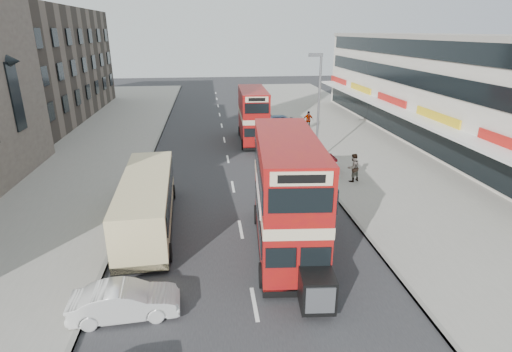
{
  "coord_description": "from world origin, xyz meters",
  "views": [
    {
      "loc": [
        -1.44,
        -10.3,
        9.59
      ],
      "look_at": [
        0.6,
        6.42,
        3.46
      ],
      "focal_mm": 28.1,
      "sensor_mm": 36.0,
      "label": 1
    }
  ],
  "objects_px": {
    "coach": "(147,201)",
    "car_right_b": "(282,142)",
    "car_left_front": "(125,301)",
    "pedestrian_near": "(353,167)",
    "cyclist": "(277,152)",
    "bus_main": "(287,195)",
    "pedestrian_far": "(308,120)",
    "street_lamp": "(318,101)",
    "bus_second": "(253,116)",
    "car_right_a": "(302,166)",
    "car_right_c": "(275,121)"
  },
  "relations": [
    {
      "from": "bus_second",
      "to": "cyclist",
      "type": "relative_size",
      "value": 4.42
    },
    {
      "from": "car_right_a",
      "to": "pedestrian_far",
      "type": "distance_m",
      "value": 13.64
    },
    {
      "from": "coach",
      "to": "car_right_b",
      "type": "bearing_deg",
      "value": 52.19
    },
    {
      "from": "car_left_front",
      "to": "cyclist",
      "type": "height_order",
      "value": "cyclist"
    },
    {
      "from": "street_lamp",
      "to": "car_left_front",
      "type": "xyz_separation_m",
      "value": [
        -11.13,
        -16.09,
        -4.16
      ]
    },
    {
      "from": "car_left_front",
      "to": "car_right_b",
      "type": "distance_m",
      "value": 22.51
    },
    {
      "from": "car_right_b",
      "to": "bus_main",
      "type": "bearing_deg",
      "value": -14.07
    },
    {
      "from": "car_right_a",
      "to": "pedestrian_near",
      "type": "bearing_deg",
      "value": 55.62
    },
    {
      "from": "car_right_a",
      "to": "cyclist",
      "type": "bearing_deg",
      "value": -164.77
    },
    {
      "from": "car_left_front",
      "to": "car_right_a",
      "type": "xyz_separation_m",
      "value": [
        9.58,
        13.77,
        0.05
      ]
    },
    {
      "from": "coach",
      "to": "cyclist",
      "type": "bearing_deg",
      "value": 48.35
    },
    {
      "from": "car_right_a",
      "to": "bus_main",
      "type": "bearing_deg",
      "value": -17.9
    },
    {
      "from": "car_right_c",
      "to": "car_left_front",
      "type": "bearing_deg",
      "value": -21.21
    },
    {
      "from": "street_lamp",
      "to": "pedestrian_near",
      "type": "distance_m",
      "value": 5.83
    },
    {
      "from": "car_right_b",
      "to": "coach",
      "type": "bearing_deg",
      "value": -39.31
    },
    {
      "from": "car_left_front",
      "to": "pedestrian_near",
      "type": "height_order",
      "value": "pedestrian_near"
    },
    {
      "from": "pedestrian_far",
      "to": "car_right_b",
      "type": "bearing_deg",
      "value": -116.91
    },
    {
      "from": "street_lamp",
      "to": "car_right_b",
      "type": "distance_m",
      "value": 6.28
    },
    {
      "from": "coach",
      "to": "car_right_b",
      "type": "xyz_separation_m",
      "value": [
        9.47,
        13.47,
        -0.84
      ]
    },
    {
      "from": "street_lamp",
      "to": "pedestrian_near",
      "type": "relative_size",
      "value": 4.23
    },
    {
      "from": "bus_second",
      "to": "car_right_a",
      "type": "relative_size",
      "value": 1.82
    },
    {
      "from": "bus_main",
      "to": "car_right_c",
      "type": "bearing_deg",
      "value": -93.63
    },
    {
      "from": "car_right_b",
      "to": "pedestrian_far",
      "type": "height_order",
      "value": "pedestrian_far"
    },
    {
      "from": "car_left_front",
      "to": "car_right_c",
      "type": "bearing_deg",
      "value": -23.26
    },
    {
      "from": "car_left_front",
      "to": "car_right_c",
      "type": "relative_size",
      "value": 0.93
    },
    {
      "from": "car_left_front",
      "to": "bus_main",
      "type": "bearing_deg",
      "value": -62.19
    },
    {
      "from": "car_right_b",
      "to": "pedestrian_near",
      "type": "distance_m",
      "value": 9.23
    },
    {
      "from": "street_lamp",
      "to": "car_right_c",
      "type": "relative_size",
      "value": 2.01
    },
    {
      "from": "street_lamp",
      "to": "pedestrian_near",
      "type": "height_order",
      "value": "street_lamp"
    },
    {
      "from": "pedestrian_near",
      "to": "pedestrian_far",
      "type": "height_order",
      "value": "pedestrian_near"
    },
    {
      "from": "car_right_a",
      "to": "car_right_b",
      "type": "distance_m",
      "value": 6.69
    },
    {
      "from": "coach",
      "to": "car_left_front",
      "type": "distance_m",
      "value": 7.04
    },
    {
      "from": "bus_main",
      "to": "car_right_a",
      "type": "bearing_deg",
      "value": -102.49
    },
    {
      "from": "car_right_c",
      "to": "pedestrian_far",
      "type": "bearing_deg",
      "value": 62.03
    },
    {
      "from": "bus_main",
      "to": "pedestrian_far",
      "type": "height_order",
      "value": "bus_main"
    },
    {
      "from": "street_lamp",
      "to": "car_left_front",
      "type": "bearing_deg",
      "value": -124.68
    },
    {
      "from": "bus_main",
      "to": "car_left_front",
      "type": "xyz_separation_m",
      "value": [
        -6.53,
        -3.99,
        -2.08
      ]
    },
    {
      "from": "pedestrian_near",
      "to": "coach",
      "type": "bearing_deg",
      "value": -3.77
    },
    {
      "from": "pedestrian_far",
      "to": "car_right_a",
      "type": "bearing_deg",
      "value": -101.62
    },
    {
      "from": "pedestrian_far",
      "to": "car_left_front",
      "type": "bearing_deg",
      "value": -112.2
    },
    {
      "from": "pedestrian_far",
      "to": "street_lamp",
      "type": "bearing_deg",
      "value": -97.1
    },
    {
      "from": "coach",
      "to": "pedestrian_near",
      "type": "distance_m",
      "value": 13.5
    },
    {
      "from": "coach",
      "to": "car_right_a",
      "type": "distance_m",
      "value": 11.82
    },
    {
      "from": "coach",
      "to": "car_right_b",
      "type": "relative_size",
      "value": 2.13
    },
    {
      "from": "cyclist",
      "to": "car_right_a",
      "type": "bearing_deg",
      "value": -77.71
    },
    {
      "from": "pedestrian_near",
      "to": "cyclist",
      "type": "height_order",
      "value": "pedestrian_near"
    },
    {
      "from": "coach",
      "to": "pedestrian_far",
      "type": "xyz_separation_m",
      "value": [
        13.33,
        19.91,
        -0.4
      ]
    },
    {
      "from": "bus_second",
      "to": "car_right_b",
      "type": "relative_size",
      "value": 1.88
    },
    {
      "from": "bus_main",
      "to": "cyclist",
      "type": "distance_m",
      "value": 13.89
    },
    {
      "from": "car_left_front",
      "to": "pedestrian_near",
      "type": "xyz_separation_m",
      "value": [
        12.54,
        11.79,
        0.49
      ]
    }
  ]
}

